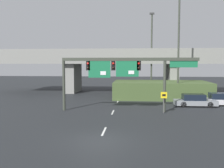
{
  "coord_description": "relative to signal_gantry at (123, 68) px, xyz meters",
  "views": [
    {
      "loc": [
        2.21,
        -16.01,
        4.85
      ],
      "look_at": [
        0.0,
        8.66,
        2.88
      ],
      "focal_mm": 42.0,
      "sensor_mm": 36.0,
      "label": 1
    }
  ],
  "objects": [
    {
      "name": "highway_light_pole_near",
      "position": [
        3.69,
        14.09,
        2.24
      ],
      "size": [
        0.7,
        0.36,
        12.4
      ],
      "color": "#383D33",
      "rests_on": "ground"
    },
    {
      "name": "ground_plane",
      "position": [
        -0.92,
        -10.16,
        -4.33
      ],
      "size": [
        160.0,
        160.0,
        0.0
      ],
      "primitive_type": "plane",
      "color": "black"
    },
    {
      "name": "highway_light_pole_far",
      "position": [
        6.76,
        8.17,
        4.14
      ],
      "size": [
        0.7,
        0.36,
        16.18
      ],
      "color": "#383D33",
      "rests_on": "ground"
    },
    {
      "name": "parked_sedan_mid_right",
      "position": [
        11.27,
        4.91,
        -3.68
      ],
      "size": [
        4.66,
        1.98,
        1.42
      ],
      "rotation": [
        0.0,
        0.0,
        0.03
      ],
      "color": "silver",
      "rests_on": "ground"
    },
    {
      "name": "parked_sedan_near_right",
      "position": [
        7.96,
        3.79,
        -3.69
      ],
      "size": [
        4.66,
        1.88,
        1.38
      ],
      "rotation": [
        0.0,
        0.0,
        0.02
      ],
      "color": "gray",
      "rests_on": "ground"
    },
    {
      "name": "overpass_bridge",
      "position": [
        -0.92,
        17.26,
        0.69
      ],
      "size": [
        38.44,
        7.57,
        7.09
      ],
      "color": "gray",
      "rests_on": "ground"
    },
    {
      "name": "grass_embankment",
      "position": [
        4.86,
        10.92,
        -3.19
      ],
      "size": [
        13.08,
        7.48,
        2.29
      ],
      "color": "#42562D",
      "rests_on": "ground"
    },
    {
      "name": "lane_markings",
      "position": [
        -0.92,
        3.03,
        -4.33
      ],
      "size": [
        0.14,
        24.32,
        0.01
      ],
      "color": "silver",
      "rests_on": "ground"
    },
    {
      "name": "speed_limit_sign",
      "position": [
        4.05,
        -0.68,
        -2.94
      ],
      "size": [
        0.6,
        0.11,
        2.13
      ],
      "color": "#4C4C4C",
      "rests_on": "ground"
    },
    {
      "name": "signal_gantry",
      "position": [
        0.0,
        0.0,
        0.0
      ],
      "size": [
        13.62,
        0.44,
        5.4
      ],
      "color": "#383D33",
      "rests_on": "ground"
    }
  ]
}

